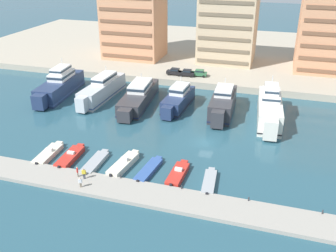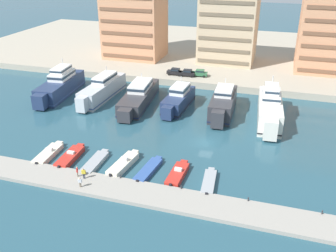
% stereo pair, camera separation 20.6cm
% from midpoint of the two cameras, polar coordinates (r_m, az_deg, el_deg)
% --- Properties ---
extents(ground_plane, '(400.00, 400.00, 0.00)m').
position_cam_midpoint_polar(ground_plane, '(68.67, 5.75, -2.46)').
color(ground_plane, '#285160').
extents(quay_promenade, '(180.00, 70.00, 1.69)m').
position_cam_midpoint_polar(quay_promenade, '(126.52, 11.66, 10.74)').
color(quay_promenade, '#ADA38E').
rests_on(quay_promenade, ground).
extents(pier_dock, '(120.00, 5.27, 0.59)m').
position_cam_midpoint_polar(pier_dock, '(53.10, 1.56, -11.27)').
color(pier_dock, '#9E998E').
rests_on(pier_dock, ground).
extents(yacht_navy_far_left, '(6.54, 20.62, 8.33)m').
position_cam_midpoint_polar(yacht_navy_far_left, '(93.31, -16.25, 5.98)').
color(yacht_navy_far_left, navy).
rests_on(yacht_navy_far_left, ground).
extents(yacht_silver_left, '(4.45, 19.94, 7.10)m').
position_cam_midpoint_polar(yacht_silver_left, '(89.03, -10.07, 5.53)').
color(yacht_silver_left, silver).
rests_on(yacht_silver_left, ground).
extents(yacht_charcoal_mid_left, '(6.71, 21.92, 6.39)m').
position_cam_midpoint_polar(yacht_charcoal_mid_left, '(84.79, -4.58, 4.56)').
color(yacht_charcoal_mid_left, '#333338').
rests_on(yacht_charcoal_mid_left, ground).
extents(yacht_navy_center_left, '(4.71, 15.41, 6.68)m').
position_cam_midpoint_polar(yacht_navy_center_left, '(82.34, 1.46, 4.07)').
color(yacht_navy_center_left, navy).
rests_on(yacht_navy_center_left, ground).
extents(yacht_charcoal_center, '(5.19, 17.55, 7.04)m').
position_cam_midpoint_polar(yacht_charcoal_center, '(80.42, 8.27, 3.45)').
color(yacht_charcoal_center, '#333338').
rests_on(yacht_charcoal_center, ground).
extents(yacht_ivory_center_right, '(5.80, 20.11, 8.73)m').
position_cam_midpoint_polar(yacht_ivory_center_right, '(78.66, 15.17, 2.63)').
color(yacht_ivory_center_right, silver).
rests_on(yacht_ivory_center_right, ground).
extents(motorboat_cream_far_left, '(2.56, 8.00, 1.35)m').
position_cam_midpoint_polar(motorboat_cream_far_left, '(66.94, -17.81, -4.03)').
color(motorboat_cream_far_left, beige).
rests_on(motorboat_cream_far_left, ground).
extents(motorboat_red_left, '(2.50, 8.07, 1.30)m').
position_cam_midpoint_polar(motorboat_red_left, '(64.91, -14.73, -4.54)').
color(motorboat_red_left, red).
rests_on(motorboat_red_left, ground).
extents(motorboat_grey_mid_left, '(2.13, 8.08, 0.81)m').
position_cam_midpoint_polar(motorboat_grey_mid_left, '(62.57, -11.13, -5.47)').
color(motorboat_grey_mid_left, '#9EA3A8').
rests_on(motorboat_grey_mid_left, ground).
extents(motorboat_cream_center_left, '(2.86, 8.48, 1.62)m').
position_cam_midpoint_polar(motorboat_cream_center_left, '(61.07, -6.85, -5.76)').
color(motorboat_cream_center_left, beige).
rests_on(motorboat_cream_center_left, ground).
extents(motorboat_blue_center, '(2.59, 8.23, 0.81)m').
position_cam_midpoint_polar(motorboat_blue_center, '(59.60, -3.03, -6.68)').
color(motorboat_blue_center, '#33569E').
rests_on(motorboat_blue_center, ground).
extents(motorboat_red_center_right, '(2.28, 7.54, 1.36)m').
position_cam_midpoint_polar(motorboat_red_center_right, '(58.35, 1.43, -7.29)').
color(motorboat_red_center_right, red).
rests_on(motorboat_red_center_right, ground).
extents(motorboat_grey_mid_right, '(2.35, 7.36, 0.82)m').
position_cam_midpoint_polar(motorboat_grey_mid_right, '(57.02, 6.21, -8.45)').
color(motorboat_grey_mid_right, '#9EA3A8').
rests_on(motorboat_grey_mid_right, ground).
extents(car_black_far_left, '(4.15, 2.02, 1.80)m').
position_cam_midpoint_polar(car_black_far_left, '(99.37, 0.96, 8.32)').
color(car_black_far_left, black).
rests_on(car_black_far_left, quay_promenade).
extents(car_black_left, '(4.17, 2.07, 1.80)m').
position_cam_midpoint_polar(car_black_left, '(98.45, 2.82, 8.13)').
color(car_black_left, black).
rests_on(car_black_left, quay_promenade).
extents(car_green_mid_left, '(4.18, 2.09, 1.80)m').
position_cam_midpoint_polar(car_green_mid_left, '(98.56, 4.72, 8.09)').
color(car_green_mid_left, '#2D6642').
rests_on(car_green_mid_left, quay_promenade).
extents(apartment_block_far_left, '(17.22, 13.30, 28.77)m').
position_cam_midpoint_polar(apartment_block_far_left, '(115.14, -5.32, 16.99)').
color(apartment_block_far_left, tan).
rests_on(apartment_block_far_left, quay_promenade).
extents(apartment_block_left, '(15.86, 14.72, 21.47)m').
position_cam_midpoint_polar(apartment_block_left, '(112.00, 9.11, 14.65)').
color(apartment_block_left, '#C6AD89').
rests_on(apartment_block_left, quay_promenade).
extents(pedestrian_near_edge, '(0.64, 0.37, 1.74)m').
position_cam_midpoint_polar(pedestrian_near_edge, '(57.86, -12.79, -6.97)').
color(pedestrian_near_edge, '#282D3D').
rests_on(pedestrian_near_edge, pier_dock).
extents(pedestrian_mid_deck, '(0.42, 0.61, 1.73)m').
position_cam_midpoint_polar(pedestrian_mid_deck, '(58.58, -13.74, -6.65)').
color(pedestrian_mid_deck, '#7A6B56').
rests_on(pedestrian_mid_deck, pier_dock).
extents(pedestrian_far_side, '(0.62, 0.31, 1.62)m').
position_cam_midpoint_polar(pedestrian_far_side, '(56.09, -13.32, -8.25)').
color(pedestrian_far_side, '#7A6B56').
rests_on(pedestrian_far_side, pier_dock).
extents(bollard_west, '(0.20, 0.20, 0.61)m').
position_cam_midpoint_polar(bollard_west, '(57.41, -7.35, -7.60)').
color(bollard_west, '#2D2D33').
rests_on(bollard_west, pier_dock).
extents(bollard_west_mid, '(0.20, 0.20, 0.61)m').
position_cam_midpoint_polar(bollard_west_mid, '(54.66, 1.97, -9.27)').
color(bollard_west_mid, '#2D2D33').
rests_on(bollard_west_mid, pier_dock).
extents(bollard_east_mid, '(0.20, 0.20, 0.61)m').
position_cam_midpoint_polar(bollard_east_mid, '(53.50, 12.08, -10.78)').
color(bollard_east_mid, '#2D2D33').
rests_on(bollard_east_mid, pier_dock).
extents(bollard_east, '(0.20, 0.20, 0.61)m').
position_cam_midpoint_polar(bollard_east, '(54.04, 22.40, -11.98)').
color(bollard_east, '#2D2D33').
rests_on(bollard_east, pier_dock).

